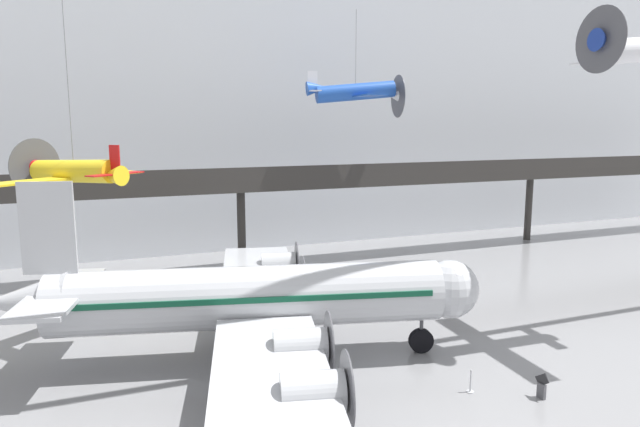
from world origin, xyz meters
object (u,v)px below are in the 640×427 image
object	(u,v)px
airliner_silver_main	(247,298)
suspended_plane_blue_trainer	(355,92)
stanchion_barrier	(470,385)
suspended_plane_yellow_lowwing	(74,172)
info_sign_pedestal	(542,389)

from	to	relation	value
airliner_silver_main	suspended_plane_blue_trainer	size ratio (longest dim) A/B	2.86
suspended_plane_blue_trainer	stanchion_barrier	distance (m)	26.92
suspended_plane_blue_trainer	suspended_plane_yellow_lowwing	world-z (taller)	suspended_plane_blue_trainer
stanchion_barrier	info_sign_pedestal	distance (m)	3.06
suspended_plane_blue_trainer	info_sign_pedestal	distance (m)	27.95
airliner_silver_main	suspended_plane_blue_trainer	xyz separation A→B (m)	(13.08, 15.58, 11.09)
info_sign_pedestal	suspended_plane_blue_trainer	bearing A→B (deg)	79.66
airliner_silver_main	info_sign_pedestal	xyz separation A→B (m)	(11.12, -8.53, -2.92)
suspended_plane_blue_trainer	stanchion_barrier	bearing A→B (deg)	-91.52
airliner_silver_main	info_sign_pedestal	size ratio (longest dim) A/B	22.62
suspended_plane_yellow_lowwing	info_sign_pedestal	size ratio (longest dim) A/B	10.03
airliner_silver_main	stanchion_barrier	bearing A→B (deg)	-25.25
info_sign_pedestal	suspended_plane_yellow_lowwing	bearing A→B (deg)	138.01
suspended_plane_blue_trainer	info_sign_pedestal	size ratio (longest dim) A/B	7.90
suspended_plane_blue_trainer	stanchion_barrier	world-z (taller)	suspended_plane_blue_trainer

